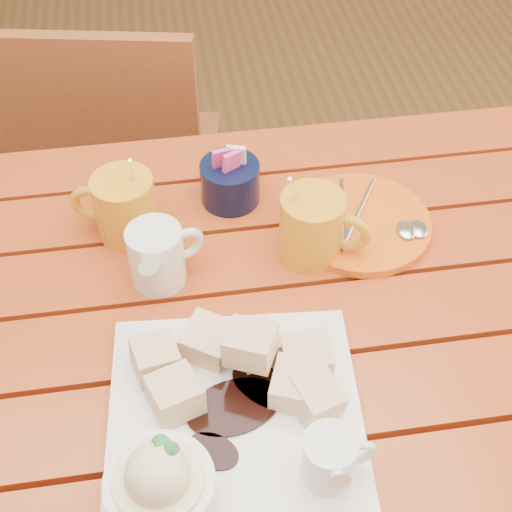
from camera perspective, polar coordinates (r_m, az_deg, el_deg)
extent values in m
cube|color=#A74615|center=(0.83, -1.98, -12.73)|extent=(1.20, 0.11, 0.03)
cube|color=#A74615|center=(0.90, -2.92, -6.50)|extent=(1.20, 0.11, 0.03)
cube|color=#A74615|center=(0.97, -3.71, -1.14)|extent=(1.20, 0.11, 0.03)
cube|color=#A74615|center=(1.05, -4.38, 3.44)|extent=(1.20, 0.11, 0.03)
cube|color=#A74615|center=(1.14, -4.96, 7.34)|extent=(1.20, 0.11, 0.03)
cube|color=#A74615|center=(1.19, -4.87, 5.81)|extent=(1.12, 0.04, 0.08)
cylinder|color=#A74615|center=(1.53, 16.97, -1.72)|extent=(0.06, 0.06, 0.72)
cube|color=white|center=(0.81, -1.66, -12.92)|extent=(0.30, 0.30, 0.02)
cube|color=#CE8B3F|center=(0.82, -8.08, -8.08)|extent=(0.06, 0.06, 0.04)
cube|color=#CE8B3F|center=(0.79, -0.44, -7.10)|extent=(0.07, 0.07, 0.04)
cube|color=#CE8B3F|center=(0.82, 4.05, -8.02)|extent=(0.05, 0.05, 0.04)
cube|color=#CE8B3F|center=(0.80, 3.29, -10.31)|extent=(0.06, 0.06, 0.04)
cube|color=#CE8B3F|center=(0.79, 4.84, -11.14)|extent=(0.06, 0.06, 0.04)
cube|color=#CE8B3F|center=(0.83, -3.82, -6.77)|extent=(0.07, 0.07, 0.04)
cube|color=#CE8B3F|center=(0.83, 0.19, -7.05)|extent=(0.06, 0.06, 0.04)
cube|color=#CE8B3F|center=(0.79, -6.49, -10.94)|extent=(0.06, 0.06, 0.04)
cylinder|color=white|center=(0.74, -7.61, -18.08)|extent=(0.11, 0.11, 0.04)
cylinder|color=#FFEBBB|center=(0.73, -7.71, -17.68)|extent=(0.09, 0.09, 0.03)
sphere|color=#FFEBBB|center=(0.71, -7.88, -16.95)|extent=(0.06, 0.06, 0.06)
cone|color=#2D8B3D|center=(0.69, -6.88, -15.26)|extent=(0.04, 0.04, 0.03)
cone|color=#2D8B3D|center=(0.70, -7.84, -14.71)|extent=(0.03, 0.03, 0.03)
cylinder|color=white|center=(0.74, 5.81, -15.76)|extent=(0.06, 0.06, 0.06)
cylinder|color=black|center=(0.72, 5.97, -14.81)|extent=(0.04, 0.04, 0.01)
cone|color=white|center=(0.71, 6.46, -16.89)|extent=(0.02, 0.02, 0.03)
torus|color=white|center=(0.75, 8.27, -15.28)|extent=(0.04, 0.01, 0.04)
cylinder|color=orange|center=(0.98, -10.40, 3.88)|extent=(0.08, 0.08, 0.09)
cylinder|color=black|center=(0.96, -10.71, 5.61)|extent=(0.07, 0.07, 0.01)
torus|color=orange|center=(1.00, -13.08, 4.11)|extent=(0.06, 0.03, 0.06)
cylinder|color=silver|center=(0.97, -9.84, 5.77)|extent=(0.01, 0.06, 0.12)
cylinder|color=orange|center=(0.94, 4.46, 2.40)|extent=(0.09, 0.09, 0.10)
cylinder|color=black|center=(0.91, 4.60, 4.19)|extent=(0.07, 0.07, 0.01)
torus|color=orange|center=(0.94, 7.41, 1.83)|extent=(0.06, 0.04, 0.06)
cylinder|color=silver|center=(0.92, 3.59, 4.20)|extent=(0.05, 0.04, 0.12)
cylinder|color=white|center=(0.92, -7.97, 0.01)|extent=(0.07, 0.07, 0.08)
cylinder|color=white|center=(0.89, -8.22, 1.68)|extent=(0.06, 0.06, 0.01)
cone|color=white|center=(0.87, -8.03, -0.36)|extent=(0.04, 0.04, 0.03)
torus|color=white|center=(0.92, -5.36, 0.39)|extent=(0.05, 0.03, 0.05)
cylinder|color=black|center=(1.03, -2.09, 5.91)|extent=(0.09, 0.09, 0.06)
cube|color=#F14192|center=(1.00, -2.76, 7.65)|extent=(0.03, 0.02, 0.04)
cube|color=white|center=(1.01, -1.57, 7.90)|extent=(0.03, 0.02, 0.04)
cube|color=#F14192|center=(1.00, -1.99, 7.41)|extent=(0.03, 0.02, 0.04)
cylinder|color=orange|center=(1.01, 8.31, 2.65)|extent=(0.20, 0.20, 0.01)
cylinder|color=silver|center=(1.01, 7.00, 3.41)|extent=(0.03, 0.14, 0.01)
cylinder|color=silver|center=(1.01, 8.22, 3.53)|extent=(0.08, 0.13, 0.01)
ellipsoid|color=silver|center=(1.00, 11.91, 2.05)|extent=(0.03, 0.04, 0.01)
ellipsoid|color=silver|center=(1.00, 12.81, 2.15)|extent=(0.03, 0.04, 0.01)
cube|color=brown|center=(1.65, -10.38, 6.97)|extent=(0.47, 0.47, 0.03)
cylinder|color=brown|center=(1.90, -3.57, 5.25)|extent=(0.03, 0.03, 0.40)
cylinder|color=brown|center=(1.96, -13.65, 5.39)|extent=(0.03, 0.03, 0.40)
cylinder|color=brown|center=(1.66, -4.57, -2.63)|extent=(0.03, 0.03, 0.40)
cylinder|color=brown|center=(1.73, -15.95, -2.17)|extent=(0.03, 0.03, 0.40)
cube|color=brown|center=(1.38, -12.87, 9.26)|extent=(0.40, 0.11, 0.42)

